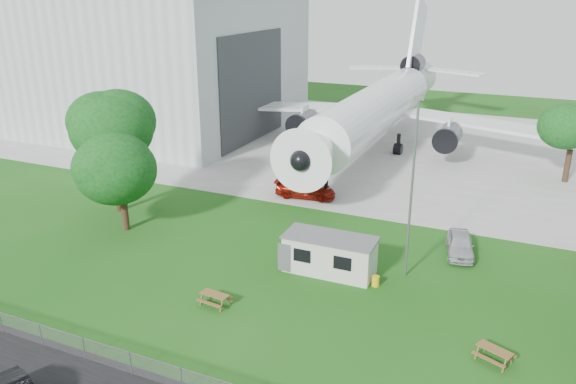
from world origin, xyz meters
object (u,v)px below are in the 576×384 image
at_px(site_cabin, 330,254).
at_px(picnic_west, 215,305).
at_px(hangar, 127,55).
at_px(airliner, 379,106).
at_px(picnic_east, 493,361).

relative_size(site_cabin, picnic_west, 3.76).
xyz_separation_m(hangar, site_cabin, (41.34, -31.33, -8.09)).
height_order(airliner, picnic_west, airliner).
distance_m(airliner, picnic_east, 40.77).
height_order(hangar, picnic_west, hangar).
bearing_deg(picnic_west, picnic_east, 9.44).
bearing_deg(site_cabin, picnic_east, -27.26).
relative_size(site_cabin, picnic_east, 3.76).
distance_m(hangar, picnic_west, 53.56).
bearing_deg(site_cabin, airliner, 99.77).
bearing_deg(hangar, site_cabin, -37.16).
height_order(site_cabin, picnic_east, site_cabin).
bearing_deg(picnic_east, site_cabin, 175.85).
bearing_deg(airliner, site_cabin, -80.23).
bearing_deg(picnic_east, airliner, 137.16).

